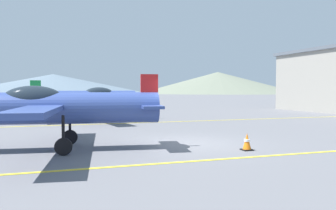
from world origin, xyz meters
The scene contains 8 objects.
ground_plane centered at (0.00, 0.00, 0.00)m, with size 400.00×400.00×0.00m, color slate.
apron_line_near centered at (0.00, -3.22, 0.01)m, with size 80.00×0.16×0.01m, color yellow.
apron_line_far centered at (0.00, 8.47, 0.01)m, with size 80.00×0.16×0.01m, color yellow.
airplane_near centered at (-4.89, 0.08, 1.48)m, with size 7.67×8.79×2.63m.
airplane_mid centered at (-2.46, 10.93, 1.48)m, with size 7.67×8.79×2.63m.
traffic_cone_front centered at (1.43, -2.10, 0.29)m, with size 0.36×0.36×0.59m.
hill_centerleft centered at (-3.79, 129.51, 3.88)m, with size 76.54×76.54×7.76m, color slate.
hill_centerright centered at (68.91, 134.58, 4.96)m, with size 74.21×74.21×9.91m, color slate.
Camera 1 is at (-4.92, -12.52, 2.10)m, focal length 37.45 mm.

